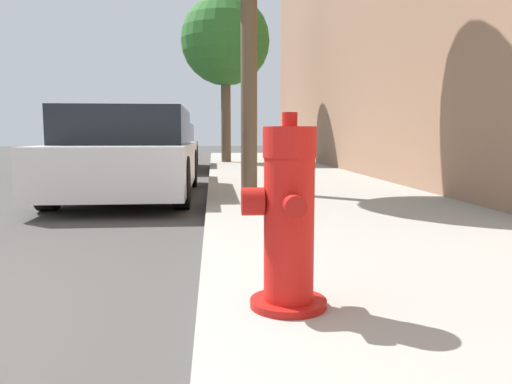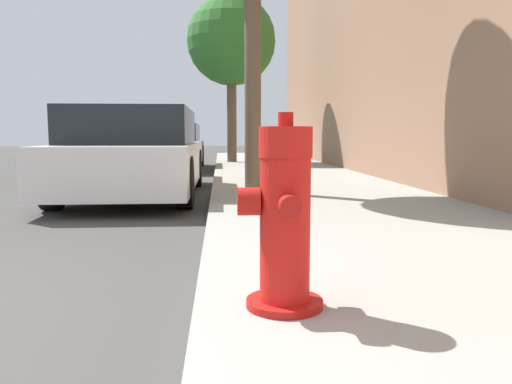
% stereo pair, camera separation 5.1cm
% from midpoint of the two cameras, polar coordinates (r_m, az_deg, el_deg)
% --- Properties ---
extents(fire_hydrant, '(0.39, 0.39, 0.88)m').
position_cam_midpoint_polar(fire_hydrant, '(2.25, 3.85, -3.23)').
color(fire_hydrant, '#A91511').
rests_on(fire_hydrant, sidewalk_slab).
extents(parked_car_near, '(1.80, 4.37, 1.28)m').
position_cam_midpoint_polar(parked_car_near, '(7.58, -13.34, 4.23)').
color(parked_car_near, silver).
rests_on(parked_car_near, ground_plane).
extents(parked_car_mid, '(1.86, 4.22, 1.19)m').
position_cam_midpoint_polar(parked_car_mid, '(13.36, -10.11, 5.06)').
color(parked_car_mid, black).
rests_on(parked_car_mid, ground_plane).
extents(street_tree_far, '(2.53, 2.53, 4.73)m').
position_cam_midpoint_polar(street_tree_far, '(14.87, -2.73, 16.82)').
color(street_tree_far, brown).
rests_on(street_tree_far, sidewalk_slab).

